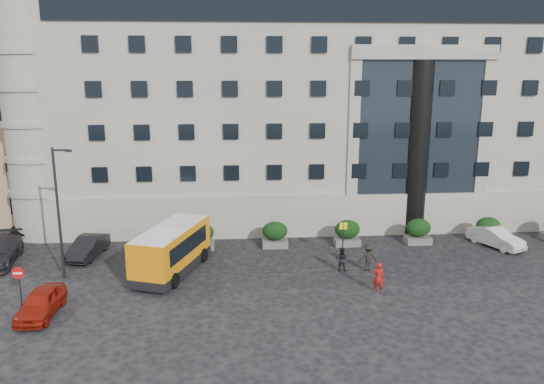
{
  "coord_description": "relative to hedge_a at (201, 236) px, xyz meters",
  "views": [
    {
      "loc": [
        -1.63,
        -27.91,
        12.56
      ],
      "look_at": [
        0.69,
        3.66,
        5.0
      ],
      "focal_mm": 35.0,
      "sensor_mm": 36.0,
      "label": 1
    }
  ],
  "objects": [
    {
      "name": "parked_car_a",
      "position": [
        -7.66,
        -9.75,
        -0.24
      ],
      "size": [
        1.77,
        4.1,
        1.38
      ],
      "primitive_type": "imported",
      "rotation": [
        0.0,
        0.0,
        -0.04
      ],
      "color": "maroon",
      "rests_on": "ground"
    },
    {
      "name": "hedge_b",
      "position": [
        5.2,
        0.0,
        0.0
      ],
      "size": [
        1.8,
        1.26,
        1.84
      ],
      "color": "#50504E",
      "rests_on": "ground"
    },
    {
      "name": "red_truck",
      "position": [
        -13.07,
        8.05,
        0.46
      ],
      "size": [
        2.81,
        5.24,
        2.71
      ],
      "rotation": [
        0.0,
        0.0,
        -0.11
      ],
      "color": "maroon",
      "rests_on": "ground"
    },
    {
      "name": "pedestrian_c",
      "position": [
        10.66,
        -4.96,
        -0.05
      ],
      "size": [
        1.15,
        0.67,
        1.76
      ],
      "primitive_type": "imported",
      "rotation": [
        0.0,
        0.0,
        3.16
      ],
      "color": "black",
      "rests_on": "ground"
    },
    {
      "name": "no_entry_sign",
      "position": [
        -9.0,
        -8.84,
        0.72
      ],
      "size": [
        0.64,
        0.16,
        2.32
      ],
      "color": "#262628",
      "rests_on": "ground"
    },
    {
      "name": "street_lamp",
      "position": [
        -7.94,
        -4.8,
        3.44
      ],
      "size": [
        1.16,
        0.18,
        8.0
      ],
      "color": "#262628",
      "rests_on": "ground"
    },
    {
      "name": "bus_stop_sign",
      "position": [
        9.5,
        -2.8,
        0.8
      ],
      "size": [
        0.5,
        0.08,
        2.52
      ],
      "color": "#262628",
      "rests_on": "ground"
    },
    {
      "name": "parked_car_d",
      "position": [
        -13.0,
        4.75,
        -0.21
      ],
      "size": [
        2.43,
        5.19,
        1.44
      ],
      "primitive_type": "imported",
      "rotation": [
        0.0,
        0.0,
        -0.01
      ],
      "color": "black",
      "rests_on": "ground"
    },
    {
      "name": "hedge_a",
      "position": [
        0.0,
        0.0,
        0.0
      ],
      "size": [
        1.8,
        1.26,
        1.84
      ],
      "color": "#50504E",
      "rests_on": "ground"
    },
    {
      "name": "white_taxi",
      "position": [
        20.87,
        -1.11,
        -0.25
      ],
      "size": [
        3.08,
        4.36,
        1.36
      ],
      "primitive_type": "imported",
      "rotation": [
        0.0,
        0.0,
        0.44
      ],
      "color": "silver",
      "rests_on": "ground"
    },
    {
      "name": "parked_car_b",
      "position": [
        -7.5,
        -1.13,
        -0.23
      ],
      "size": [
        2.09,
        4.4,
        1.39
      ],
      "primitive_type": "imported",
      "rotation": [
        0.0,
        0.0,
        -0.15
      ],
      "color": "black",
      "rests_on": "ground"
    },
    {
      "name": "minibus",
      "position": [
        -1.56,
        -4.31,
        0.66
      ],
      "size": [
        4.53,
        7.29,
        2.88
      ],
      "rotation": [
        0.0,
        0.0,
        -0.34
      ],
      "color": "orange",
      "rests_on": "ground"
    },
    {
      "name": "pedestrian_a",
      "position": [
        10.43,
        -8.2,
        -0.05
      ],
      "size": [
        0.74,
        0.59,
        1.76
      ],
      "primitive_type": "imported",
      "rotation": [
        0.0,
        0.0,
        2.86
      ],
      "color": "maroon",
      "rests_on": "ground"
    },
    {
      "name": "civic_building",
      "position": [
        10.0,
        14.2,
        8.07
      ],
      "size": [
        44.0,
        24.0,
        18.0
      ],
      "primitive_type": "cube",
      "color": "gray",
      "rests_on": "ground"
    },
    {
      "name": "apartment_far",
      "position": [
        -23.0,
        30.2,
        10.07
      ],
      "size": [
        13.0,
        13.0,
        22.0
      ],
      "primitive_type": "cube",
      "color": "brown",
      "rests_on": "ground"
    },
    {
      "name": "hedge_e",
      "position": [
        20.8,
        0.0,
        0.0
      ],
      "size": [
        1.8,
        1.26,
        1.84
      ],
      "color": "#50504E",
      "rests_on": "ground"
    },
    {
      "name": "ground",
      "position": [
        4.0,
        -7.8,
        -0.93
      ],
      "size": [
        120.0,
        120.0,
        0.0
      ],
      "primitive_type": "plane",
      "color": "black",
      "rests_on": "ground"
    },
    {
      "name": "pedestrian_b",
      "position": [
        9.0,
        -4.81,
        -0.17
      ],
      "size": [
        0.9,
        0.81,
        1.52
      ],
      "primitive_type": "imported",
      "rotation": [
        0.0,
        0.0,
        2.75
      ],
      "color": "black",
      "rests_on": "ground"
    },
    {
      "name": "entrance_column",
      "position": [
        16.0,
        2.5,
        5.57
      ],
      "size": [
        1.8,
        1.8,
        13.0
      ],
      "primitive_type": "cylinder",
      "color": "black",
      "rests_on": "ground"
    },
    {
      "name": "hedge_d",
      "position": [
        15.6,
        0.0,
        0.0
      ],
      "size": [
        1.8,
        1.26,
        1.84
      ],
      "color": "#50504E",
      "rests_on": "ground"
    },
    {
      "name": "hedge_c",
      "position": [
        10.4,
        0.0,
        0.0
      ],
      "size": [
        1.8,
        1.26,
        1.84
      ],
      "color": "#50504E",
      "rests_on": "ground"
    }
  ]
}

